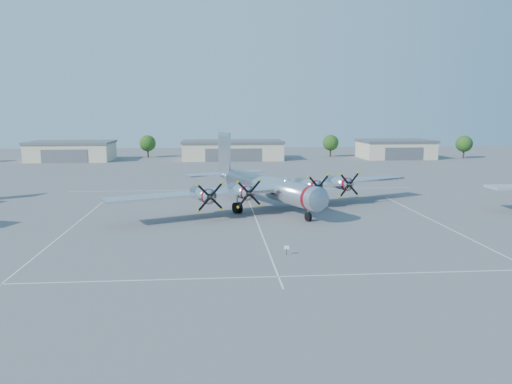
{
  "coord_description": "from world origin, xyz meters",
  "views": [
    {
      "loc": [
        -5.11,
        -61.13,
        13.38
      ],
      "look_at": [
        0.15,
        2.21,
        3.2
      ],
      "focal_mm": 35.0,
      "sensor_mm": 36.0,
      "label": 1
    }
  ],
  "objects": [
    {
      "name": "hangar_east",
      "position": [
        48.0,
        81.96,
        2.71
      ],
      "size": [
        20.6,
        14.6,
        5.4
      ],
      "color": "beige",
      "rests_on": "ground"
    },
    {
      "name": "tree_west",
      "position": [
        -25.0,
        90.0,
        4.22
      ],
      "size": [
        4.8,
        4.8,
        6.64
      ],
      "color": "#382619",
      "rests_on": "ground"
    },
    {
      "name": "info_placard",
      "position": [
        1.57,
        -15.8,
        0.64
      ],
      "size": [
        0.47,
        0.14,
        0.91
      ],
      "rotation": [
        0.0,
        0.0,
        -0.22
      ],
      "color": "black",
      "rests_on": "ground"
    },
    {
      "name": "main_bomber_b29",
      "position": [
        1.95,
        8.48,
        0.0
      ],
      "size": [
        54.77,
        47.43,
        10.16
      ],
      "primitive_type": null,
      "rotation": [
        0.0,
        0.0,
        0.42
      ],
      "color": "white",
      "rests_on": "ground"
    },
    {
      "name": "parking_lines",
      "position": [
        0.0,
        -1.75,
        0.01
      ],
      "size": [
        60.0,
        50.08,
        0.01
      ],
      "color": "silver",
      "rests_on": "ground"
    },
    {
      "name": "ground",
      "position": [
        0.0,
        0.0,
        0.0
      ],
      "size": [
        260.0,
        260.0,
        0.0
      ],
      "primitive_type": "plane",
      "color": "#5C5C5F",
      "rests_on": "ground"
    },
    {
      "name": "tree_east",
      "position": [
        30.0,
        88.0,
        4.22
      ],
      "size": [
        4.8,
        4.8,
        6.64
      ],
      "color": "#382619",
      "rests_on": "ground"
    },
    {
      "name": "tree_far_east",
      "position": [
        68.0,
        80.0,
        4.22
      ],
      "size": [
        4.8,
        4.8,
        6.64
      ],
      "color": "#382619",
      "rests_on": "ground"
    },
    {
      "name": "hangar_center",
      "position": [
        0.0,
        81.96,
        2.71
      ],
      "size": [
        28.6,
        14.6,
        5.4
      ],
      "color": "beige",
      "rests_on": "ground"
    },
    {
      "name": "hangar_west",
      "position": [
        -45.0,
        81.96,
        2.71
      ],
      "size": [
        22.6,
        14.6,
        5.4
      ],
      "color": "beige",
      "rests_on": "ground"
    }
  ]
}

